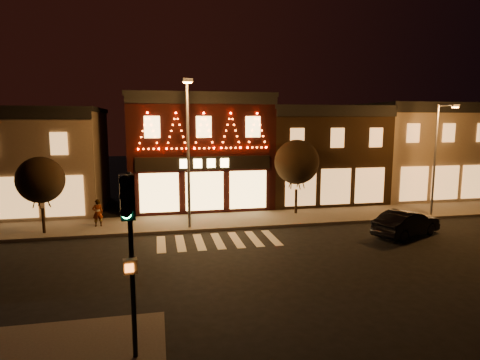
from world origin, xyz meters
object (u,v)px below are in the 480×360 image
object	(u,v)px
dark_sedan	(406,223)
pedestrian	(98,213)
traffic_signal_near	(129,231)
streetlamp_mid	(188,143)

from	to	relation	value
dark_sedan	pedestrian	xyz separation A→B (m)	(-17.11, 5.10, 0.24)
traffic_signal_near	dark_sedan	bearing A→B (deg)	26.03
streetlamp_mid	dark_sedan	distance (m)	13.07
streetlamp_mid	pedestrian	distance (m)	6.94
streetlamp_mid	dark_sedan	size ratio (longest dim) A/B	1.92
traffic_signal_near	dark_sedan	size ratio (longest dim) A/B	1.13
traffic_signal_near	streetlamp_mid	xyz separation A→B (m)	(2.50, 12.94, 1.48)
streetlamp_mid	pedestrian	xyz separation A→B (m)	(-5.32, 1.57, -4.17)
streetlamp_mid	pedestrian	bearing A→B (deg)	160.38
streetlamp_mid	pedestrian	size ratio (longest dim) A/B	5.19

